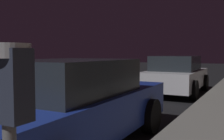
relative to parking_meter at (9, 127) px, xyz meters
The scene contains 3 objects.
parking_meter is the anchor object (origin of this frame).
car_blue 3.07m from the parking_meter, 123.62° to the left, with size 2.07×4.59×1.43m.
car_silver 9.24m from the parking_meter, 100.45° to the left, with size 2.02×4.05×1.43m.
Camera 1 is at (5.40, -1.34, 1.53)m, focal length 41.70 mm.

